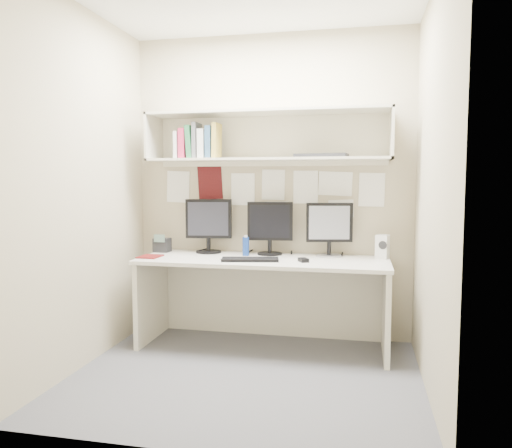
% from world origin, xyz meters
% --- Properties ---
extents(floor, '(2.40, 2.00, 0.01)m').
position_xyz_m(floor, '(0.00, 0.00, 0.00)').
color(floor, '#4D4D52').
rests_on(floor, ground).
extents(wall_back, '(2.40, 0.02, 2.60)m').
position_xyz_m(wall_back, '(0.00, 1.00, 1.30)').
color(wall_back, tan).
rests_on(wall_back, ground).
extents(wall_front, '(2.40, 0.02, 2.60)m').
position_xyz_m(wall_front, '(0.00, -1.00, 1.30)').
color(wall_front, tan).
rests_on(wall_front, ground).
extents(wall_left, '(0.02, 2.00, 2.60)m').
position_xyz_m(wall_left, '(-1.20, 0.00, 1.30)').
color(wall_left, tan).
rests_on(wall_left, ground).
extents(wall_right, '(0.02, 2.00, 2.60)m').
position_xyz_m(wall_right, '(1.20, 0.00, 1.30)').
color(wall_right, tan).
rests_on(wall_right, ground).
extents(desk, '(2.00, 0.70, 0.73)m').
position_xyz_m(desk, '(0.00, 0.65, 0.37)').
color(desk, beige).
rests_on(desk, floor).
extents(overhead_hutch, '(2.00, 0.38, 0.40)m').
position_xyz_m(overhead_hutch, '(0.00, 0.86, 1.72)').
color(overhead_hutch, beige).
rests_on(overhead_hutch, wall_back).
extents(pinned_papers, '(1.92, 0.01, 0.48)m').
position_xyz_m(pinned_papers, '(0.00, 0.99, 1.25)').
color(pinned_papers, white).
rests_on(pinned_papers, wall_back).
extents(monitor_left, '(0.40, 0.22, 0.47)m').
position_xyz_m(monitor_left, '(-0.53, 0.87, 0.98)').
color(monitor_left, black).
rests_on(monitor_left, desk).
extents(monitor_center, '(0.38, 0.21, 0.45)m').
position_xyz_m(monitor_center, '(0.01, 0.87, 0.97)').
color(monitor_center, black).
rests_on(monitor_center, desk).
extents(monitor_right, '(0.38, 0.21, 0.44)m').
position_xyz_m(monitor_right, '(0.51, 0.87, 0.97)').
color(monitor_right, '#A5A5AA').
rests_on(monitor_right, desk).
extents(keyboard, '(0.47, 0.24, 0.02)m').
position_xyz_m(keyboard, '(-0.08, 0.50, 0.74)').
color(keyboard, black).
rests_on(keyboard, desk).
extents(mouse, '(0.10, 0.11, 0.03)m').
position_xyz_m(mouse, '(0.34, 0.54, 0.74)').
color(mouse, black).
rests_on(mouse, desk).
extents(speaker, '(0.12, 0.12, 0.19)m').
position_xyz_m(speaker, '(0.94, 0.85, 0.83)').
color(speaker, silver).
rests_on(speaker, desk).
extents(blue_bottle, '(0.05, 0.05, 0.17)m').
position_xyz_m(blue_bottle, '(-0.17, 0.76, 0.81)').
color(blue_bottle, navy).
rests_on(blue_bottle, desk).
extents(maroon_notebook, '(0.17, 0.20, 0.01)m').
position_xyz_m(maroon_notebook, '(-0.92, 0.52, 0.74)').
color(maroon_notebook, '#5C100F').
rests_on(maroon_notebook, desk).
extents(desk_phone, '(0.14, 0.13, 0.16)m').
position_xyz_m(desk_phone, '(-0.94, 0.82, 0.79)').
color(desk_phone, black).
rests_on(desk_phone, desk).
extents(book_stack, '(0.37, 0.18, 0.30)m').
position_xyz_m(book_stack, '(-0.58, 0.76, 1.67)').
color(book_stack, silver).
rests_on(book_stack, overhead_hutch).
extents(hutch_tray, '(0.44, 0.22, 0.03)m').
position_xyz_m(hutch_tray, '(0.45, 0.77, 1.55)').
color(hutch_tray, black).
rests_on(hutch_tray, overhead_hutch).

